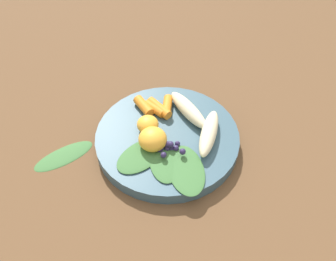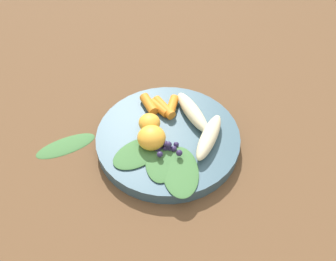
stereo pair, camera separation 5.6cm
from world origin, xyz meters
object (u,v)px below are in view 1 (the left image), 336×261
Objects in this scene: orange_segment_near at (153,139)px; bowl at (168,138)px; banana_peeled_right at (210,133)px; banana_peeled_left at (189,110)px; kale_leaf_stray at (64,155)px.

bowl is at bearing -131.56° from orange_segment_near.
banana_peeled_right is 2.25× the size of orange_segment_near.
banana_peeled_left and banana_peeled_right have the same top height.
bowl is 0.08m from banana_peeled_right.
banana_peeled_left is at bearing 165.28° from kale_leaf_stray.
orange_segment_near is (0.10, 0.02, 0.01)m from banana_peeled_right.
kale_leaf_stray is (0.27, 0.02, -0.04)m from banana_peeled_right.
bowl is at bearing 155.24° from kale_leaf_stray.
kale_leaf_stray is (0.20, 0.03, -0.01)m from bowl.
bowl is 2.36× the size of kale_leaf_stray.
bowl is at bearing 109.41° from banana_peeled_left.
bowl is 0.20m from kale_leaf_stray.
bowl is 2.35× the size of banana_peeled_left.
banana_peeled_left reaches higher than kale_leaf_stray.
banana_peeled_left reaches higher than bowl.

